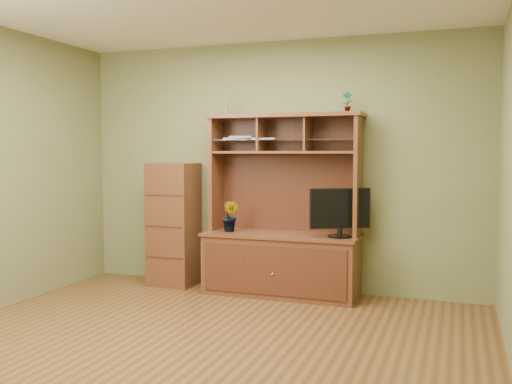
% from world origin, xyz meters
% --- Properties ---
extents(room, '(4.54, 4.04, 2.74)m').
position_xyz_m(room, '(0.00, 0.00, 1.35)').
color(room, '#513217').
rests_on(room, ground).
extents(media_hutch, '(1.66, 0.61, 1.90)m').
position_xyz_m(media_hutch, '(0.14, 1.73, 0.52)').
color(media_hutch, '#4B2415').
rests_on(media_hutch, room).
extents(monitor, '(0.56, 0.36, 0.49)m').
position_xyz_m(monitor, '(0.77, 1.65, 0.91)').
color(monitor, black).
rests_on(monitor, media_hutch).
extents(orchid_plant, '(0.22, 0.19, 0.34)m').
position_xyz_m(orchid_plant, '(-0.40, 1.65, 0.82)').
color(orchid_plant, '#2F511C').
rests_on(orchid_plant, media_hutch).
extents(top_plant, '(0.13, 0.10, 0.22)m').
position_xyz_m(top_plant, '(0.80, 1.80, 2.01)').
color(top_plant, '#2A6623').
rests_on(top_plant, media_hutch).
extents(reed_diffuser, '(0.05, 0.05, 0.27)m').
position_xyz_m(reed_diffuser, '(-0.52, 1.80, 2.01)').
color(reed_diffuser, silver).
rests_on(reed_diffuser, media_hutch).
extents(magazines, '(0.63, 0.28, 0.04)m').
position_xyz_m(magazines, '(-0.29, 1.80, 1.65)').
color(magazines, '#9FA0A4').
rests_on(magazines, media_hutch).
extents(side_cabinet, '(0.49, 0.45, 1.38)m').
position_xyz_m(side_cabinet, '(-1.15, 1.76, 0.69)').
color(side_cabinet, '#4B2415').
rests_on(side_cabinet, room).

